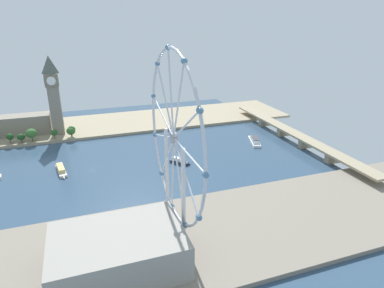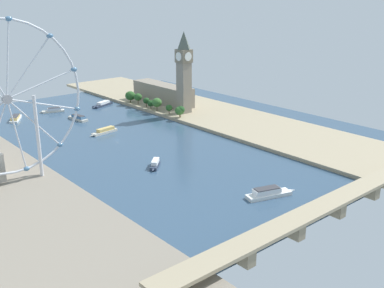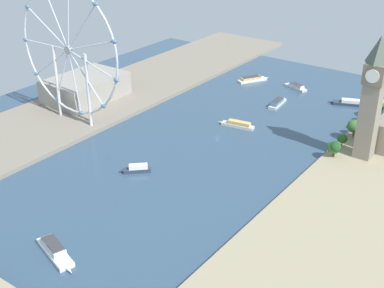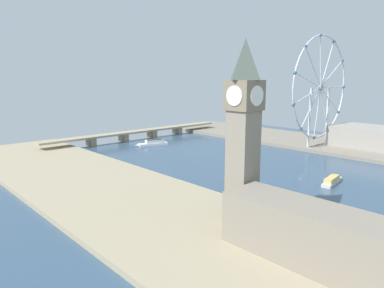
{
  "view_description": "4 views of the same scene",
  "coord_description": "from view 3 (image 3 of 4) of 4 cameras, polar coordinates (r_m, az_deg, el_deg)",
  "views": [
    {
      "loc": [
        279.71,
        -4.6,
        126.05
      ],
      "look_at": [
        2.86,
        92.58,
        12.89
      ],
      "focal_mm": 31.01,
      "sensor_mm": 36.0,
      "label": 1
    },
    {
      "loc": [
        205.95,
        342.69,
        126.13
      ],
      "look_at": [
        -3.2,
        99.28,
        20.31
      ],
      "focal_mm": 43.18,
      "sensor_mm": 36.0,
      "label": 2
    },
    {
      "loc": [
        -196.93,
        304.63,
        172.37
      ],
      "look_at": [
        -5.68,
        40.9,
        12.32
      ],
      "focal_mm": 49.36,
      "sensor_mm": 36.0,
      "label": 3
    },
    {
      "loc": [
        -230.05,
        -132.89,
        71.63
      ],
      "look_at": [
        -14.7,
        101.42,
        11.3
      ],
      "focal_mm": 33.42,
      "sensor_mm": 36.0,
      "label": 4
    }
  ],
  "objects": [
    {
      "name": "ground_plane",
      "position": [
        401.61,
        2.77,
        0.71
      ],
      "size": [
        417.65,
        417.65,
        0.0
      ],
      "primitive_type": "plane",
      "color": "#334C66"
    },
    {
      "name": "riverbank_left",
      "position": [
        356.85,
        19.64,
        -4.13
      ],
      "size": [
        90.0,
        520.0,
        3.0
      ],
      "primitive_type": "cube",
      "color": "tan",
      "rests_on": "ground_plane"
    },
    {
      "name": "riverbank_right",
      "position": [
        474.22,
        -9.85,
        4.65
      ],
      "size": [
        90.0,
        520.0,
        3.0
      ],
      "primitive_type": "cube",
      "color": "gray",
      "rests_on": "ground_plane"
    },
    {
      "name": "clock_tower",
      "position": [
        368.48,
        18.9,
        4.9
      ],
      "size": [
        14.58,
        14.58,
        85.32
      ],
      "color": "gray",
      "rests_on": "riverbank_left"
    },
    {
      "name": "tree_row_embankment",
      "position": [
        418.13,
        17.6,
        2.14
      ],
      "size": [
        12.23,
        101.29,
        13.65
      ],
      "color": "#513823",
      "rests_on": "riverbank_left"
    },
    {
      "name": "ferris_wheel",
      "position": [
        415.44,
        -13.2,
        9.75
      ],
      "size": [
        103.85,
        3.2,
        109.13
      ],
      "color": "silver",
      "rests_on": "riverbank_right"
    },
    {
      "name": "riverside_hall",
      "position": [
        474.4,
        -11.41,
        6.0
      ],
      "size": [
        46.15,
        67.48,
        19.88
      ],
      "primitive_type": "cube",
      "color": "gray",
      "rests_on": "riverbank_right"
    },
    {
      "name": "tour_boat_0",
      "position": [
        466.7,
        9.22,
        4.43
      ],
      "size": [
        9.81,
        31.23,
        5.23
      ],
      "rotation": [
        0.0,
        0.0,
        4.82
      ],
      "color": "beige",
      "rests_on": "ground_plane"
    },
    {
      "name": "tour_boat_1",
      "position": [
        419.53,
        4.95,
        2.12
      ],
      "size": [
        31.17,
        10.09,
        5.03
      ],
      "rotation": [
        0.0,
        0.0,
        0.16
      ],
      "color": "beige",
      "rests_on": "ground_plane"
    },
    {
      "name": "tour_boat_2",
      "position": [
        509.0,
        11.14,
        6.11
      ],
      "size": [
        27.45,
        13.36,
        5.04
      ],
      "rotation": [
        0.0,
        0.0,
        5.97
      ],
      "color": "beige",
      "rests_on": "ground_plane"
    },
    {
      "name": "tour_boat_3",
      "position": [
        354.33,
        -6.0,
        -2.68
      ],
      "size": [
        17.97,
        17.4,
        5.43
      ],
      "rotation": [
        0.0,
        0.0,
        0.76
      ],
      "color": "#2D384C",
      "rests_on": "ground_plane"
    },
    {
      "name": "tour_boat_4",
      "position": [
        287.38,
        -14.61,
        -11.05
      ],
      "size": [
        35.93,
        17.17,
        6.47
      ],
      "rotation": [
        0.0,
        0.0,
        2.83
      ],
      "color": "white",
      "rests_on": "ground_plane"
    },
    {
      "name": "tour_boat_5",
      "position": [
        522.69,
        6.5,
        6.98
      ],
      "size": [
        21.16,
        31.58,
        4.99
      ],
      "rotation": [
        0.0,
        0.0,
        4.19
      ],
      "color": "white",
      "rests_on": "ground_plane"
    },
    {
      "name": "tour_boat_6",
      "position": [
        481.28,
        16.68,
        4.3
      ],
      "size": [
        32.66,
        17.4,
        5.03
      ],
      "rotation": [
        0.0,
        0.0,
        0.38
      ],
      "color": "#2D384C",
      "rests_on": "ground_plane"
    }
  ]
}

